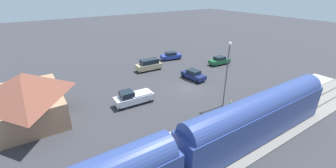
{
  "coord_description": "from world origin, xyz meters",
  "views": [
    {
      "loc": [
        -24.97,
        20.51,
        15.03
      ],
      "look_at": [
        1.25,
        3.24,
        1.0
      ],
      "focal_mm": 23.4,
      "sensor_mm": 36.0,
      "label": 1
    }
  ],
  "objects_px": {
    "light_pole_near_platform": "(227,68)",
    "station_building": "(26,98)",
    "sedan_green": "(219,61)",
    "pickup_white": "(133,97)",
    "suv_tan": "(149,65)",
    "pedestrian_on_platform": "(231,106)",
    "sedan_blue": "(171,56)",
    "sedan_navy": "(193,75)"
  },
  "relations": [
    {
      "from": "pedestrian_on_platform",
      "to": "sedan_green",
      "type": "height_order",
      "value": "pedestrian_on_platform"
    },
    {
      "from": "pickup_white",
      "to": "sedan_blue",
      "type": "height_order",
      "value": "pickup_white"
    },
    {
      "from": "sedan_navy",
      "to": "light_pole_near_platform",
      "type": "bearing_deg",
      "value": 164.74
    },
    {
      "from": "station_building",
      "to": "pedestrian_on_platform",
      "type": "xyz_separation_m",
      "value": [
        -13.31,
        -21.22,
        -1.5
      ]
    },
    {
      "from": "suv_tan",
      "to": "pedestrian_on_platform",
      "type": "bearing_deg",
      "value": -178.1
    },
    {
      "from": "sedan_blue",
      "to": "sedan_navy",
      "type": "distance_m",
      "value": 12.14
    },
    {
      "from": "sedan_blue",
      "to": "pedestrian_on_platform",
      "type": "bearing_deg",
      "value": 163.87
    },
    {
      "from": "light_pole_near_platform",
      "to": "pedestrian_on_platform",
      "type": "bearing_deg",
      "value": 154.46
    },
    {
      "from": "suv_tan",
      "to": "sedan_green",
      "type": "distance_m",
      "value": 14.87
    },
    {
      "from": "sedan_green",
      "to": "light_pole_near_platform",
      "type": "xyz_separation_m",
      "value": [
        -12.81,
        12.3,
        4.62
      ]
    },
    {
      "from": "pedestrian_on_platform",
      "to": "light_pole_near_platform",
      "type": "height_order",
      "value": "light_pole_near_platform"
    },
    {
      "from": "pickup_white",
      "to": "suv_tan",
      "type": "bearing_deg",
      "value": -38.08
    },
    {
      "from": "pickup_white",
      "to": "pedestrian_on_platform",
      "type": "bearing_deg",
      "value": -136.19
    },
    {
      "from": "sedan_green",
      "to": "light_pole_near_platform",
      "type": "height_order",
      "value": "light_pole_near_platform"
    },
    {
      "from": "pickup_white",
      "to": "light_pole_near_platform",
      "type": "distance_m",
      "value": 13.13
    },
    {
      "from": "sedan_green",
      "to": "pickup_white",
      "type": "bearing_deg",
      "value": 103.99
    },
    {
      "from": "station_building",
      "to": "pedestrian_on_platform",
      "type": "relative_size",
      "value": 6.89
    },
    {
      "from": "sedan_blue",
      "to": "light_pole_near_platform",
      "type": "xyz_separation_m",
      "value": [
        -21.27,
        5.75,
        4.62
      ]
    },
    {
      "from": "light_pole_near_platform",
      "to": "station_building",
      "type": "bearing_deg",
      "value": 63.25
    },
    {
      "from": "station_building",
      "to": "suv_tan",
      "type": "relative_size",
      "value": 2.36
    },
    {
      "from": "station_building",
      "to": "light_pole_near_platform",
      "type": "height_order",
      "value": "light_pole_near_platform"
    },
    {
      "from": "sedan_blue",
      "to": "station_building",
      "type": "bearing_deg",
      "value": 109.8
    },
    {
      "from": "sedan_blue",
      "to": "sedan_green",
      "type": "bearing_deg",
      "value": -142.27
    },
    {
      "from": "pedestrian_on_platform",
      "to": "station_building",
      "type": "bearing_deg",
      "value": 57.89
    },
    {
      "from": "suv_tan",
      "to": "light_pole_near_platform",
      "type": "bearing_deg",
      "value": -174.65
    },
    {
      "from": "pedestrian_on_platform",
      "to": "sedan_green",
      "type": "relative_size",
      "value": 0.37
    },
    {
      "from": "pedestrian_on_platform",
      "to": "sedan_navy",
      "type": "distance_m",
      "value": 12.21
    },
    {
      "from": "pickup_white",
      "to": "sedan_green",
      "type": "distance_m",
      "value": 22.98
    },
    {
      "from": "sedan_navy",
      "to": "light_pole_near_platform",
      "type": "distance_m",
      "value": 10.92
    },
    {
      "from": "sedan_blue",
      "to": "light_pole_near_platform",
      "type": "bearing_deg",
      "value": 164.87
    },
    {
      "from": "pedestrian_on_platform",
      "to": "suv_tan",
      "type": "relative_size",
      "value": 0.34
    },
    {
      "from": "sedan_green",
      "to": "light_pole_near_platform",
      "type": "bearing_deg",
      "value": 136.16
    },
    {
      "from": "suv_tan",
      "to": "sedan_navy",
      "type": "relative_size",
      "value": 1.07
    },
    {
      "from": "pickup_white",
      "to": "sedan_navy",
      "type": "distance_m",
      "value": 12.81
    },
    {
      "from": "station_building",
      "to": "sedan_navy",
      "type": "height_order",
      "value": "station_building"
    },
    {
      "from": "station_building",
      "to": "sedan_green",
      "type": "relative_size",
      "value": 2.53
    },
    {
      "from": "suv_tan",
      "to": "sedan_green",
      "type": "bearing_deg",
      "value": -109.92
    },
    {
      "from": "sedan_blue",
      "to": "suv_tan",
      "type": "distance_m",
      "value": 8.17
    },
    {
      "from": "suv_tan",
      "to": "sedan_navy",
      "type": "distance_m",
      "value": 9.37
    },
    {
      "from": "pickup_white",
      "to": "sedan_green",
      "type": "xyz_separation_m",
      "value": [
        5.55,
        -22.3,
        -0.15
      ]
    },
    {
      "from": "station_building",
      "to": "pickup_white",
      "type": "distance_m",
      "value": 12.97
    },
    {
      "from": "station_building",
      "to": "sedan_blue",
      "type": "bearing_deg",
      "value": -70.2
    }
  ]
}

